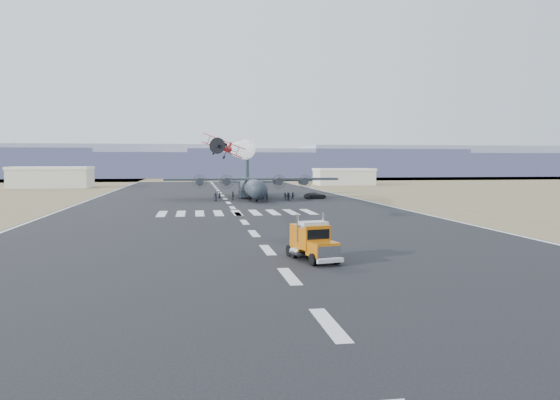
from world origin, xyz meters
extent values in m
plane|color=black|center=(0.00, 0.00, 0.00)|extent=(500.00, 500.00, 0.00)
cube|color=olive|center=(0.00, 230.00, 0.00)|extent=(500.00, 80.00, 0.00)
cube|color=#8087A3|center=(-65.00, 260.00, 8.50)|extent=(150.00, 50.00, 17.00)
cube|color=#8087A3|center=(0.00, 260.00, 6.50)|extent=(150.00, 50.00, 13.00)
cube|color=#8087A3|center=(65.00, 260.00, 7.50)|extent=(150.00, 50.00, 15.00)
cube|color=#8087A3|center=(130.00, 260.00, 8.50)|extent=(150.00, 50.00, 17.00)
cube|color=#8087A3|center=(195.00, 260.00, 6.50)|extent=(150.00, 50.00, 13.00)
cube|color=beige|center=(-52.00, 145.00, 3.00)|extent=(24.00, 14.00, 6.00)
cube|color=white|center=(-52.00, 145.00, 6.30)|extent=(24.50, 14.50, 0.80)
cube|color=beige|center=(46.00, 150.00, 2.60)|extent=(20.00, 12.00, 5.20)
cube|color=white|center=(46.00, 150.00, 5.50)|extent=(20.50, 12.50, 0.80)
cube|color=black|center=(2.90, 6.91, 0.51)|extent=(2.41, 6.32, 0.23)
cube|color=#B8690A|center=(3.52, 4.22, 1.24)|extent=(2.56, 2.63, 1.20)
cube|color=silver|center=(3.79, 3.10, 1.15)|extent=(2.00, 0.59, 1.01)
cube|color=silver|center=(3.83, 2.92, 0.51)|extent=(2.30, 0.79, 0.32)
cube|color=#B8690A|center=(3.15, 5.83, 2.02)|extent=(2.62, 2.14, 2.02)
cube|color=black|center=(3.33, 5.07, 2.35)|extent=(2.00, 0.57, 0.83)
cube|color=silver|center=(3.08, 6.10, 3.08)|extent=(2.58, 1.96, 0.46)
cube|color=#B8690A|center=(2.77, 7.45, 1.75)|extent=(2.66, 2.32, 2.39)
cylinder|color=black|center=(2.58, 3.62, 0.51)|extent=(0.59, 1.07, 1.01)
cylinder|color=black|center=(4.64, 4.10, 0.51)|extent=(0.59, 1.07, 1.01)
cylinder|color=black|center=(1.70, 7.39, 0.51)|extent=(0.59, 1.07, 1.01)
cylinder|color=black|center=(3.76, 7.87, 0.51)|extent=(0.59, 1.07, 1.01)
cylinder|color=black|center=(1.49, 8.28, 0.51)|extent=(0.59, 1.07, 1.01)
cylinder|color=black|center=(3.55, 8.76, 0.51)|extent=(0.59, 1.07, 1.01)
cylinder|color=#B0170B|center=(-2.83, 35.53, 10.27)|extent=(1.79, 5.00, 0.89)
sphere|color=black|center=(-2.80, 35.72, 10.61)|extent=(0.69, 0.69, 0.69)
cylinder|color=black|center=(-3.27, 33.21, 10.27)|extent=(1.08, 0.76, 0.98)
cylinder|color=black|center=(-3.34, 32.87, 10.27)|extent=(2.13, 0.43, 2.17)
cube|color=#B0170B|center=(-2.91, 35.14, 9.92)|extent=(5.63, 2.00, 2.23)
cube|color=#B0170B|center=(-2.96, 34.85, 11.10)|extent=(5.81, 2.03, 2.31)
cube|color=#B0170B|center=(-2.41, 37.75, 10.76)|extent=(0.26, 0.89, 0.98)
cube|color=#B0170B|center=(-2.41, 37.75, 10.27)|extent=(2.06, 1.04, 0.08)
cylinder|color=black|center=(-3.75, 34.90, 9.08)|extent=(0.20, 0.45, 0.43)
cylinder|color=black|center=(-2.21, 34.61, 9.08)|extent=(0.20, 0.45, 0.43)
sphere|color=white|center=(-2.37, 37.95, 10.27)|extent=(0.69, 0.69, 0.69)
sphere|color=white|center=(-1.94, 40.27, 10.30)|extent=(0.91, 0.91, 0.91)
sphere|color=white|center=(-1.50, 42.59, 10.33)|extent=(1.14, 1.14, 1.14)
sphere|color=white|center=(-1.06, 44.91, 10.35)|extent=(1.36, 1.36, 1.36)
sphere|color=white|center=(-0.62, 47.23, 10.38)|extent=(1.59, 1.59, 1.59)
sphere|color=white|center=(-0.18, 49.56, 10.41)|extent=(1.81, 1.81, 1.81)
sphere|color=white|center=(0.26, 51.88, 10.44)|extent=(2.04, 2.04, 2.04)
sphere|color=white|center=(0.70, 54.20, 10.47)|extent=(2.26, 2.26, 2.26)
sphere|color=white|center=(1.14, 56.52, 10.50)|extent=(2.49, 2.49, 2.49)
sphere|color=white|center=(1.58, 58.84, 10.53)|extent=(2.71, 2.71, 2.71)
sphere|color=white|center=(2.02, 61.16, 10.56)|extent=(2.94, 2.94, 2.94)
sphere|color=white|center=(2.46, 63.49, 10.59)|extent=(3.16, 3.16, 3.16)
sphere|color=white|center=(2.90, 65.81, 10.62)|extent=(3.39, 3.39, 3.39)
sphere|color=white|center=(3.34, 68.13, 10.65)|extent=(3.61, 3.61, 3.61)
sphere|color=white|center=(3.78, 70.45, 10.68)|extent=(3.84, 3.84, 3.84)
cylinder|color=#212B32|center=(6.08, 84.67, 2.54)|extent=(4.09, 27.35, 3.90)
sphere|color=#212B32|center=(5.99, 71.01, 2.54)|extent=(3.90, 3.90, 3.90)
cone|color=#212B32|center=(6.17, 98.33, 2.54)|extent=(3.94, 5.88, 3.90)
cube|color=#212B32|center=(6.07, 83.69, 4.39)|extent=(39.05, 4.36, 0.49)
cylinder|color=#212B32|center=(-5.64, 83.29, 3.90)|extent=(1.78, 3.72, 1.76)
cylinder|color=#3F3F44|center=(-5.65, 81.33, 3.90)|extent=(3.32, 0.07, 3.32)
cylinder|color=#212B32|center=(0.22, 83.25, 3.90)|extent=(1.78, 3.72, 1.76)
cylinder|color=#3F3F44|center=(0.20, 81.29, 3.90)|extent=(3.32, 0.07, 3.32)
cylinder|color=#212B32|center=(11.93, 83.17, 3.90)|extent=(1.78, 3.72, 1.76)
cylinder|color=#3F3F44|center=(11.91, 81.22, 3.90)|extent=(3.32, 0.07, 3.32)
cylinder|color=#212B32|center=(17.78, 83.13, 3.90)|extent=(1.78, 3.72, 1.76)
cylinder|color=#3F3F44|center=(17.77, 81.18, 3.90)|extent=(3.32, 0.07, 3.32)
cube|color=#212B32|center=(6.16, 96.38, 7.42)|extent=(0.62, 4.39, 7.81)
cube|color=#212B32|center=(6.16, 96.87, 3.32)|extent=(13.68, 3.02, 0.34)
cube|color=#212B32|center=(3.94, 85.66, 1.07)|extent=(1.21, 5.86, 1.56)
cylinder|color=black|center=(3.94, 85.66, 0.54)|extent=(0.50, 1.08, 1.07)
cube|color=#212B32|center=(8.23, 85.63, 1.07)|extent=(1.21, 5.86, 1.56)
cylinder|color=black|center=(8.23, 85.63, 0.54)|extent=(0.50, 1.08, 1.07)
cylinder|color=black|center=(6.01, 73.94, 0.44)|extent=(0.40, 0.88, 0.88)
imported|color=black|center=(20.09, 80.90, 0.71)|extent=(5.56, 3.74, 1.42)
imported|color=black|center=(8.35, 75.39, 0.93)|extent=(0.85, 0.79, 1.87)
imported|color=black|center=(14.69, 79.17, 0.83)|extent=(0.91, 0.69, 1.67)
imported|color=black|center=(12.75, 78.08, 0.79)|extent=(1.10, 1.01, 1.59)
imported|color=black|center=(1.46, 79.62, 0.94)|extent=(0.71, 1.17, 1.88)
imported|color=black|center=(-2.43, 76.61, 0.93)|extent=(1.01, 0.74, 1.86)
imported|color=black|center=(12.96, 75.36, 0.91)|extent=(1.46, 1.66, 1.81)
imported|color=black|center=(-1.27, 82.38, 0.84)|extent=(0.76, 0.71, 1.67)
imported|color=black|center=(4.55, 75.60, 0.94)|extent=(0.98, 1.08, 1.89)
camera|label=1|loc=(-6.80, -38.82, 8.40)|focal=35.00mm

